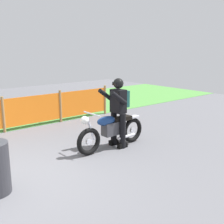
{
  "coord_description": "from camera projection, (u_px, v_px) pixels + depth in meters",
  "views": [
    {
      "loc": [
        -1.67,
        -4.89,
        2.4
      ],
      "look_at": [
        2.49,
        0.14,
        0.9
      ],
      "focal_mm": 45.25,
      "sensor_mm": 36.0,
      "label": 1
    }
  ],
  "objects": [
    {
      "name": "motorcycle_lead",
      "position": [
        112.0,
        130.0,
        6.78
      ],
      "size": [
        2.03,
        0.6,
        0.96
      ],
      "rotation": [
        0.0,
        0.0,
        3.16
      ],
      "color": "black",
      "rests_on": "ground"
    },
    {
      "name": "ground",
      "position": [
        14.0,
        180.0,
        5.25
      ],
      "size": [
        24.0,
        24.0,
        0.02
      ],
      "primitive_type": "cube",
      "color": "#5B5B60"
    },
    {
      "name": "rider_lead",
      "position": [
        118.0,
        109.0,
        6.81
      ],
      "size": [
        0.68,
        0.55,
        1.69
      ],
      "rotation": [
        0.0,
        0.0,
        3.16
      ],
      "color": "black",
      "rests_on": "ground"
    }
  ]
}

